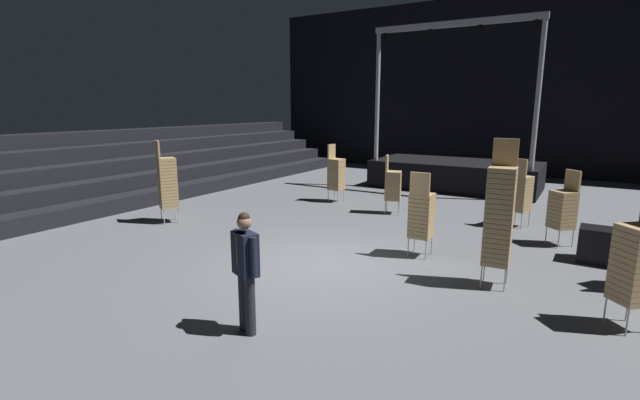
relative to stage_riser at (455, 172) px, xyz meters
The scene contains 14 objects.
ground_plane 10.07m from the stage_riser, 90.00° to the right, with size 22.00×30.00×0.10m, color #515459.
arena_end_wall 6.00m from the stage_riser, 90.00° to the left, with size 22.00×0.30×8.00m, color black.
bleacher_bank_left 12.86m from the stage_riser, 135.26° to the right, with size 3.75×24.00×2.25m.
stage_riser is the anchor object (origin of this frame).
man_with_tie 12.95m from the stage_riser, 87.56° to the right, with size 0.56×0.37×1.72m.
chair_stack_front_left 7.35m from the stage_riser, 57.09° to the right, with size 0.62×0.62×1.71m.
chair_stack_front_right 8.66m from the stage_riser, 79.86° to the right, with size 0.44×0.44×1.79m.
chair_stack_mid_left 5.24m from the stage_riser, 94.92° to the right, with size 0.55×0.55×1.71m.
chair_stack_mid_right 5.33m from the stage_riser, 120.37° to the right, with size 0.47×0.47×1.88m.
chair_stack_mid_centre 10.70m from the stage_riser, 119.23° to the right, with size 0.60×0.60×2.22m.
chair_stack_rear_left 11.29m from the stage_riser, 63.21° to the right, with size 0.62×0.62×1.96m.
chair_stack_rear_right 9.96m from the stage_riser, 71.37° to the right, with size 0.47×0.47×2.56m.
chair_stack_aisle_left 5.70m from the stage_riser, 58.86° to the right, with size 0.57×0.57×1.79m.
equipment_road_case 8.53m from the stage_riser, 55.62° to the right, with size 0.90×0.60×0.70m, color black.
Camera 1 is at (4.40, -7.31, 3.08)m, focal length 25.23 mm.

